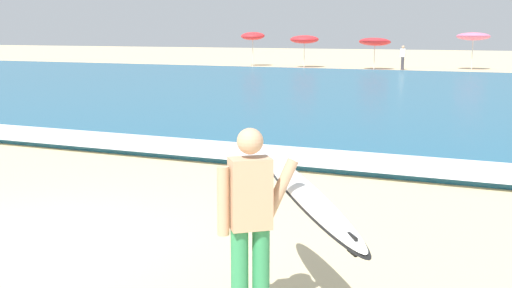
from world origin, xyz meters
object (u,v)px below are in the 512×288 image
object	(u,v)px
beach_umbrella_2	(375,42)
surfer_with_board	(277,209)
beachgoer_near_row_left	(403,57)
beach_umbrella_1	(304,39)
beach_umbrella_0	(253,36)
beach_umbrella_3	(473,36)

from	to	relation	value
beach_umbrella_2	surfer_with_board	bearing A→B (deg)	-79.20
beachgoer_near_row_left	beach_umbrella_1	bearing A→B (deg)	-179.30
beach_umbrella_0	beach_umbrella_1	world-z (taller)	beach_umbrella_0
beach_umbrella_0	beach_umbrella_3	world-z (taller)	beach_umbrella_3
beach_umbrella_0	beachgoer_near_row_left	world-z (taller)	beach_umbrella_0
beach_umbrella_0	beach_umbrella_3	bearing A→B (deg)	6.03
surfer_with_board	beach_umbrella_3	world-z (taller)	beach_umbrella_3
beach_umbrella_0	beach_umbrella_1	xyz separation A→B (m)	(4.02, -0.32, -0.21)
beachgoer_near_row_left	beach_umbrella_2	bearing A→B (deg)	-163.07
beach_umbrella_0	beachgoer_near_row_left	size ratio (longest dim) A/B	1.56
beachgoer_near_row_left	beach_umbrella_3	bearing A→B (deg)	23.47
beach_umbrella_2	beachgoer_near_row_left	size ratio (longest dim) A/B	1.37
beach_umbrella_2	beach_umbrella_3	size ratio (longest dim) A/B	0.87
beach_umbrella_0	beach_umbrella_2	xyz separation A→B (m)	(9.01, -0.77, -0.33)
beach_umbrella_1	beach_umbrella_3	distance (m)	11.09
beach_umbrella_1	beach_umbrella_3	size ratio (longest dim) A/B	0.90
beach_umbrella_1	beach_umbrella_2	bearing A→B (deg)	-5.18
beach_umbrella_1	beachgoer_near_row_left	size ratio (longest dim) A/B	1.41
beach_umbrella_1	beach_umbrella_2	size ratio (longest dim) A/B	1.03
beach_umbrella_1	beachgoer_near_row_left	bearing A→B (deg)	0.70
beach_umbrella_1	beachgoer_near_row_left	world-z (taller)	beach_umbrella_1
beach_umbrella_3	beach_umbrella_0	bearing A→B (deg)	-173.97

